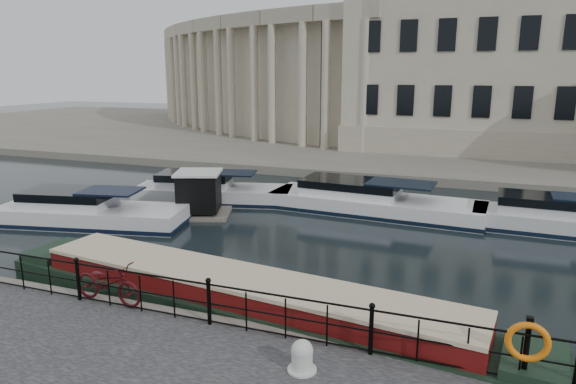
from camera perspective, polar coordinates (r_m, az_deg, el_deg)
The scene contains 10 objects.
ground_plane at distance 15.27m, azimuth -4.46°, elevation -12.53°, with size 160.00×160.00×0.00m, color black.
far_bank at distance 52.17m, azimuth 13.71°, elevation 5.95°, with size 120.00×42.00×0.55m, color #6B665B.
railing at distance 12.95m, azimuth -8.78°, elevation -11.73°, with size 24.14×0.14×1.22m.
civic_building at distance 47.65m, azimuth 12.31°, elevation 13.52°, with size 53.55×31.84×16.85m.
bicycle at distance 14.75m, azimuth -19.37°, elevation -9.49°, with size 0.75×2.16×1.14m, color #410B0F.
mooring_bollard at distance 11.17m, azimuth 1.58°, elevation -17.80°, with size 0.62×0.62×0.69m.
life_ring_post at distance 11.54m, azimuth 25.07°, elevation -14.94°, with size 0.86×0.22×1.40m.
narrowboat at distance 14.57m, azimuth -5.21°, elevation -12.28°, with size 16.31×4.11×1.59m.
harbour_hut at distance 24.33m, azimuth -9.84°, elevation -0.40°, with size 3.38×3.10×2.17m.
cabin_cruisers at distance 24.08m, azimuth 0.35°, elevation -1.79°, with size 26.75×10.08×1.99m.
Camera 1 is at (5.81, -12.45, 6.65)m, focal length 32.00 mm.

